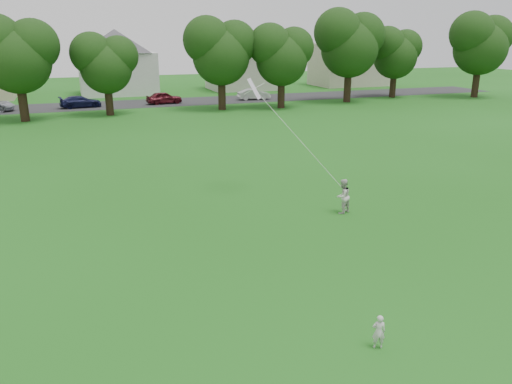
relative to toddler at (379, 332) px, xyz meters
name	(u,v)px	position (x,y,z in m)	size (l,w,h in m)	color
ground	(289,285)	(-0.72, 3.51, -0.43)	(160.00, 160.00, 0.00)	#1B5714
street	(128,104)	(-0.72, 45.51, -0.42)	(90.00, 7.00, 0.01)	#2D2D30
toddler	(379,332)	(0.00, 0.00, 0.00)	(0.31, 0.21, 0.86)	silver
older_boy	(343,196)	(3.79, 8.44, 0.29)	(0.70, 0.54, 1.44)	beige
kite	(297,137)	(2.60, 10.44, 2.45)	(1.66, 2.56, 5.95)	white
tree_row	(159,44)	(1.75, 38.99, 5.73)	(81.16, 9.33, 11.27)	black
parked_cars	(35,103)	(-9.67, 44.51, 0.19)	(46.06, 2.63, 1.28)	black
house_row	(115,50)	(-0.82, 55.51, 4.73)	(78.22, 14.23, 10.50)	silver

